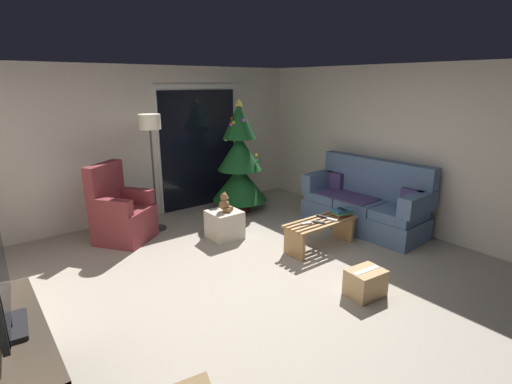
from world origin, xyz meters
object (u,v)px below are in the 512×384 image
object	(u,v)px
christmas_tree	(240,163)
ottoman	(225,225)
remote_silver	(306,223)
remote_black	(322,216)
teddy_bear_chestnut	(225,203)
armchair	(121,214)
floor_lamp	(150,133)
coffee_table	(320,230)
remote_white	(332,220)
couch	(365,203)
remote_graphite	(319,222)
cardboard_box_taped_mid_floor	(365,283)
cell_phone	(342,209)
television	(1,285)
book_stack	(342,212)

from	to	relation	value
christmas_tree	ottoman	distance (m)	1.42
remote_silver	christmas_tree	bearing A→B (deg)	-170.73
remote_black	christmas_tree	bearing A→B (deg)	81.10
ottoman	teddy_bear_chestnut	xyz separation A→B (m)	(0.01, -0.01, 0.33)
armchair	floor_lamp	xyz separation A→B (m)	(0.58, 0.11, 1.10)
christmas_tree	coffee_table	bearing A→B (deg)	-91.20
floor_lamp	remote_white	bearing A→B (deg)	-52.93
remote_white	armchair	bearing A→B (deg)	-55.40
couch	coffee_table	size ratio (longest dim) A/B	1.79
coffee_table	armchair	xyz separation A→B (m)	(-2.08, 1.96, 0.14)
remote_graphite	cardboard_box_taped_mid_floor	size ratio (longest dim) A/B	0.38
remote_graphite	remote_silver	xyz separation A→B (m)	(-0.17, 0.07, 0.00)
teddy_bear_chestnut	armchair	bearing A→B (deg)	144.66
coffee_table	cardboard_box_taped_mid_floor	xyz separation A→B (m)	(-0.54, -1.17, -0.12)
remote_white	floor_lamp	size ratio (longest dim) A/B	0.09
floor_lamp	remote_black	bearing A→B (deg)	-50.88
remote_white	remote_black	world-z (taller)	same
couch	ottoman	distance (m)	2.23
remote_graphite	ottoman	size ratio (longest dim) A/B	0.35
couch	cardboard_box_taped_mid_floor	distance (m)	2.11
remote_black	christmas_tree	distance (m)	1.94
cell_phone	remote_white	bearing A→B (deg)	-159.99
coffee_table	remote_white	world-z (taller)	remote_white
remote_white	ottoman	bearing A→B (deg)	-62.72
cell_phone	ottoman	world-z (taller)	cell_phone
remote_silver	remote_white	xyz separation A→B (m)	(0.38, -0.11, 0.00)
cell_phone	remote_graphite	bearing A→B (deg)	-169.12
cell_phone	armchair	size ratio (longest dim) A/B	0.13
remote_silver	teddy_bear_chestnut	world-z (taller)	teddy_bear_chestnut
coffee_table	television	distance (m)	3.85
remote_white	ottoman	size ratio (longest dim) A/B	0.35
book_stack	teddy_bear_chestnut	xyz separation A→B (m)	(-1.24, 1.14, 0.09)
remote_white	christmas_tree	distance (m)	2.11
television	teddy_bear_chestnut	bearing A→B (deg)	33.31
coffee_table	floor_lamp	size ratio (longest dim) A/B	0.62
couch	cell_phone	world-z (taller)	couch
remote_silver	television	distance (m)	3.58
remote_silver	remote_black	size ratio (longest dim) A/B	1.00
ottoman	remote_graphite	bearing A→B (deg)	-55.87
armchair	floor_lamp	world-z (taller)	floor_lamp
coffee_table	remote_white	bearing A→B (deg)	-34.03
remote_silver	christmas_tree	size ratio (longest dim) A/B	0.08
remote_graphite	book_stack	distance (m)	0.47
floor_lamp	cardboard_box_taped_mid_floor	xyz separation A→B (m)	(0.96, -3.23, -1.36)
cardboard_box_taped_mid_floor	coffee_table	bearing A→B (deg)	65.22
cell_phone	armchair	world-z (taller)	armchair
television	remote_silver	bearing A→B (deg)	13.02
remote_black	book_stack	distance (m)	0.30
couch	armchair	distance (m)	3.70
floor_lamp	coffee_table	bearing A→B (deg)	-54.06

